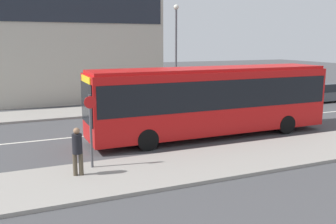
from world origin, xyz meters
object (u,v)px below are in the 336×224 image
at_px(parked_car_1, 320,93).
at_px(pedestrian_near_stop, 77,149).
at_px(city_bus, 211,97).
at_px(parked_car_0, 273,97).
at_px(street_lamp, 176,45).
at_px(bus_stop_sign, 91,125).

relative_size(parked_car_1, pedestrian_near_stop, 2.42).
distance_m(city_bus, pedestrian_near_stop, 7.94).
bearing_deg(parked_car_0, street_lamp, 162.03).
relative_size(pedestrian_near_stop, bus_stop_sign, 0.62).
relative_size(city_bus, pedestrian_near_stop, 7.29).
height_order(bus_stop_sign, street_lamp, street_lamp).
bearing_deg(street_lamp, parked_car_0, -17.97).
xyz_separation_m(city_bus, bus_stop_sign, (-6.51, -2.75, -0.26)).
bearing_deg(city_bus, parked_car_1, 24.58).
bearing_deg(bus_stop_sign, street_lamp, 52.46).
bearing_deg(street_lamp, bus_stop_sign, -127.54).
bearing_deg(parked_car_0, parked_car_1, 1.64).
distance_m(parked_car_0, bus_stop_sign, 17.32).
bearing_deg(parked_car_0, city_bus, -145.64).
bearing_deg(parked_car_0, bus_stop_sign, -150.29).
relative_size(city_bus, street_lamp, 1.75).
bearing_deg(pedestrian_near_stop, parked_car_1, -142.71).
bearing_deg(pedestrian_near_stop, city_bus, -142.05).
distance_m(city_bus, bus_stop_sign, 7.07).
distance_m(parked_car_1, street_lamp, 12.14).
relative_size(city_bus, bus_stop_sign, 4.55).
height_order(city_bus, pedestrian_near_stop, city_bus).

